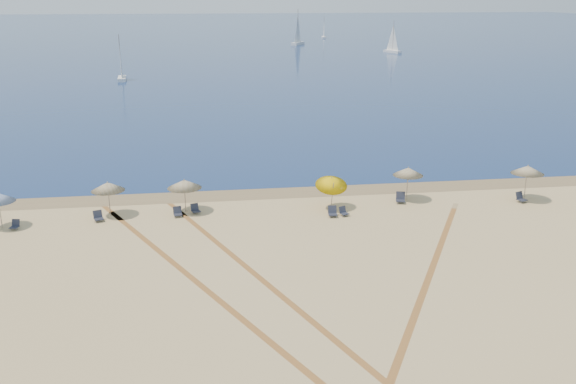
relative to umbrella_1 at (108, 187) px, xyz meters
name	(u,v)px	position (x,y,z in m)	size (l,w,h in m)	color
ocean	(215,31)	(11.59, 204.41, -1.98)	(500.00, 500.00, 0.00)	#0C2151
wet_sand	(281,192)	(11.59, 3.41, -1.98)	(500.00, 500.00, 0.00)	olive
umbrella_1	(108,187)	(0.00, 0.00, 0.00)	(2.13, 2.13, 2.33)	gray
umbrella_2	(184,184)	(4.85, 0.09, -0.06)	(2.24, 2.24, 2.27)	gray
umbrella_3	(332,182)	(14.50, -0.63, -0.10)	(2.13, 2.18, 2.53)	gray
umbrella_4	(408,172)	(20.13, 0.52, 0.07)	(2.09, 2.09, 2.40)	gray
umbrella_5	(528,170)	(28.29, -0.62, 0.20)	(2.23, 2.24, 2.53)	gray
chair_1	(15,225)	(-5.47, -1.64, -1.73)	(0.59, 0.66, 0.59)	#1D212D
chair_2	(98,217)	(-0.62, -0.90, -1.70)	(0.74, 0.80, 0.67)	#1D212D
chair_3	(178,212)	(4.35, -0.72, -1.71)	(0.61, 0.69, 0.64)	#1D212D
chair_4	(195,209)	(5.48, -0.26, -1.71)	(0.69, 0.75, 0.63)	#1D212D
chair_5	(333,212)	(14.30, -2.07, -1.69)	(0.60, 0.69, 0.68)	#1D212D
chair_6	(344,212)	(15.05, -2.01, -1.73)	(0.67, 0.72, 0.59)	#1D212D
chair_7	(401,198)	(19.51, -0.02, -1.66)	(0.78, 0.86, 0.74)	#1D212D
chair_8	(521,198)	(27.82, -0.99, -1.68)	(0.77, 0.83, 0.69)	#1D212D
sailboat_0	(393,43)	(51.79, 107.77, 0.30)	(3.38, 5.14, 7.57)	white
sailboat_1	(324,31)	(44.95, 159.20, 0.04)	(1.63, 4.60, 6.71)	white
sailboat_2	(298,34)	(32.78, 134.30, 0.88)	(4.53, 6.36, 9.50)	white
sailboat_3	(121,67)	(-6.94, 66.46, 0.24)	(1.67, 5.04, 7.37)	white
tire_tracks	(288,283)	(10.12, -11.27, -1.99)	(49.23, 42.21, 0.00)	tan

